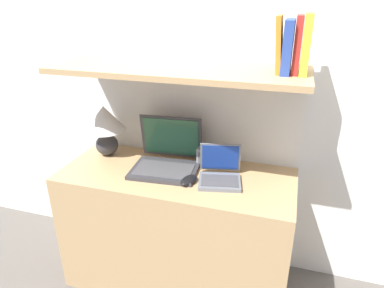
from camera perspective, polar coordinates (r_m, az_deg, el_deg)
The scene contains 13 objects.
wall_back at distance 1.97m, azimuth 0.26°, elevation 11.65°, with size 6.00×0.05×2.40m.
desk at distance 2.04m, azimuth -2.49°, elevation -13.98°, with size 1.26×0.52×0.73m.
back_riser at distance 2.12m, azimuth -0.12°, elevation -3.85°, with size 1.26×0.04×1.26m.
shelf at distance 1.71m, azimuth -2.28°, elevation 12.32°, with size 1.26×0.47×0.03m.
table_lamp at distance 2.05m, azimuth -14.33°, elevation 3.27°, with size 0.24×0.24×0.30m.
laptop_large at distance 1.88m, azimuth -4.23°, elevation -2.47°, with size 0.37×0.33×0.27m.
laptop_small at distance 1.76m, azimuth 4.66°, elevation -4.92°, with size 0.25×0.24×0.18m.
computer_mouse at distance 1.75m, azimuth -0.56°, elevation -6.04°, with size 0.09×0.13×0.03m.
router_box at distance 1.92m, azimuth 2.55°, elevation -2.02°, with size 0.10×0.08×0.10m.
book_yellow at distance 1.60m, azimuth 18.51°, elevation 15.46°, with size 0.03×0.16×0.25m.
book_red at distance 1.60m, azimuth 17.20°, elevation 15.47°, with size 0.03×0.13×0.24m.
book_blue at distance 1.60m, azimuth 15.70°, elevation 15.33°, with size 0.04×0.18×0.23m.
book_orange at distance 1.60m, azimuth 14.34°, elevation 15.76°, with size 0.04×0.14×0.24m.
Camera 1 is at (0.55, -1.26, 1.61)m, focal length 32.00 mm.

